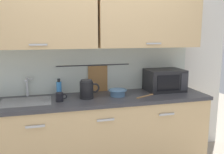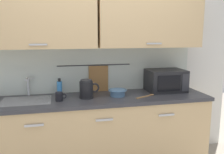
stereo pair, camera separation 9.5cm
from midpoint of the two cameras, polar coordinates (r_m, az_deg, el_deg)
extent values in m
cube|color=tan|center=(2.86, -2.04, -13.98)|extent=(2.50, 0.60, 0.86)
cube|color=#B7B7BC|center=(2.42, -17.18, -11.11)|extent=(0.18, 0.02, 0.02)
cube|color=#B7B7BC|center=(2.46, -0.72, -10.31)|extent=(0.18, 0.02, 0.02)
cube|color=#B7B7BC|center=(2.68, 14.02, -8.88)|extent=(0.18, 0.02, 0.02)
cube|color=#333338|center=(2.70, -2.10, -5.25)|extent=(2.53, 0.63, 0.04)
cube|color=#9EA0A5|center=(2.71, -18.98, -6.35)|extent=(0.52, 0.38, 0.09)
cube|color=silver|center=(2.95, -3.32, 3.38)|extent=(3.70, 0.06, 2.50)
cube|color=beige|center=(2.93, -3.19, 1.84)|extent=(2.50, 0.01, 0.55)
cube|color=tan|center=(2.71, -16.46, 14.02)|extent=(1.24, 0.33, 0.70)
cube|color=#B7B7BC|center=(2.53, -16.36, 7.52)|extent=(0.18, 0.01, 0.02)
cube|color=tan|center=(2.92, 9.92, 13.98)|extent=(1.24, 0.33, 0.70)
cube|color=#B7B7BC|center=(2.76, 11.13, 7.93)|extent=(0.18, 0.01, 0.02)
cylinder|color=#333338|center=(2.91, -3.34, 2.87)|extent=(0.90, 0.01, 0.01)
cube|color=olive|center=(2.94, -2.35, -0.59)|extent=(0.24, 0.02, 0.34)
cylinder|color=#B2B5BA|center=(2.89, -18.68, -2.12)|extent=(0.03, 0.03, 0.22)
cylinder|color=#B2B5BA|center=(2.80, -18.96, -0.46)|extent=(0.02, 0.16, 0.02)
cube|color=#B2B5BA|center=(2.87, -17.98, -0.34)|extent=(0.07, 0.02, 0.01)
cube|color=black|center=(3.04, 13.66, -0.80)|extent=(0.46, 0.34, 0.27)
cube|color=black|center=(2.87, 14.56, -1.48)|extent=(0.29, 0.01, 0.18)
cube|color=#2D2D33|center=(2.98, 18.24, -1.27)|extent=(0.09, 0.01, 0.21)
cylinder|color=black|center=(2.67, -5.16, -4.85)|extent=(0.16, 0.16, 0.02)
cylinder|color=black|center=(2.65, -5.19, -2.89)|extent=(0.15, 0.15, 0.17)
cylinder|color=#262628|center=(2.63, -5.23, -0.87)|extent=(0.13, 0.13, 0.02)
torus|color=black|center=(2.66, -3.21, -2.62)|extent=(0.11, 0.02, 0.11)
cylinder|color=#3F8CD8|center=(2.84, -11.61, -2.64)|extent=(0.06, 0.06, 0.16)
cylinder|color=black|center=(2.82, -11.68, -0.70)|extent=(0.03, 0.03, 0.04)
cylinder|color=black|center=(2.59, -11.62, -4.64)|extent=(0.08, 0.08, 0.09)
torus|color=black|center=(2.59, -10.47, -4.55)|extent=(0.06, 0.01, 0.06)
cylinder|color=#4C7093|center=(2.73, 2.36, -3.83)|extent=(0.17, 0.17, 0.07)
torus|color=#4C7093|center=(2.73, 2.36, -3.19)|extent=(0.21, 0.21, 0.01)
cube|color=#9E7042|center=(2.72, 8.62, -4.75)|extent=(0.21, 0.11, 0.01)
ellipsoid|color=#9E7042|center=(2.81, 10.50, -4.24)|extent=(0.07, 0.06, 0.01)
camera|label=1|loc=(0.05, -89.00, 0.18)|focal=37.91mm
camera|label=2|loc=(0.05, 91.00, -0.18)|focal=37.91mm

